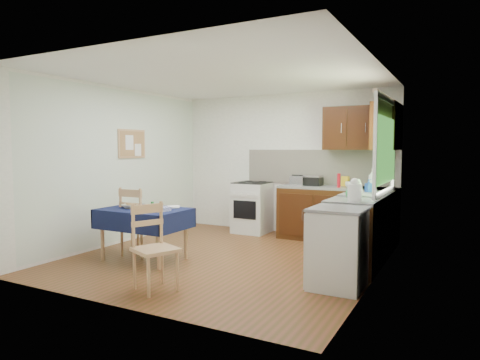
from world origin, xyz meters
The scene contains 33 objects.
floor centered at (0.00, 0.00, 0.00)m, with size 4.20×4.20×0.00m, color #523916.
ceiling centered at (0.00, 0.00, 2.50)m, with size 4.00×4.20×0.02m, color white.
wall_back centered at (0.00, 2.10, 1.25)m, with size 4.00×0.02×2.50m, color silver.
wall_front centered at (0.00, -2.10, 1.25)m, with size 4.00×0.02×2.50m, color silver.
wall_left centered at (-2.00, 0.00, 1.25)m, with size 0.02×4.20×2.50m, color silver.
wall_right centered at (2.00, 0.00, 1.25)m, with size 0.02×4.20×2.50m, color silver.
base_cabinets centered at (1.36, 1.26, 0.43)m, with size 1.90×2.30×0.86m.
worktop_back centered at (1.05, 1.80, 0.88)m, with size 1.90×0.60×0.04m, color slate.
worktop_right centered at (1.70, 0.65, 0.88)m, with size 0.60×1.70×0.04m, color slate.
worktop_corner centered at (1.70, 1.80, 0.88)m, with size 0.60×0.60×0.04m, color slate.
splashback centered at (0.65, 2.08, 1.20)m, with size 2.70×0.02×0.60m, color #F5E5D0.
upper_cabinets centered at (1.52, 1.80, 1.85)m, with size 1.20×0.85×0.70m.
stove centered at (-0.50, 1.80, 0.46)m, with size 0.60×0.61×0.92m.
window centered at (1.97, 0.70, 1.65)m, with size 0.04×1.48×1.26m.
fridge centered at (1.70, -0.55, 0.44)m, with size 0.58×0.60×0.89m.
corkboard centered at (-1.97, 0.30, 1.60)m, with size 0.04×0.62×0.47m.
dining_table centered at (-0.96, -0.61, 0.60)m, with size 1.17×0.79×0.70m.
chair_far centered at (-1.20, -0.48, 0.52)m, with size 0.45×0.45×0.98m.
chair_near centered at (-0.05, -1.53, 0.49)m, with size 0.54×0.54×0.93m.
toaster centered at (0.40, 1.70, 0.98)m, with size 0.24×0.14×0.18m.
sandwich_press centered at (0.63, 1.82, 0.98)m, with size 0.30×0.26×0.17m.
sauce_bottle centered at (1.12, 1.65, 1.01)m, with size 0.05×0.05×0.23m, color red.
yellow_packet centered at (1.14, 1.95, 0.98)m, with size 0.12×0.08×0.16m, color yellow.
dish_rack centered at (1.65, 0.58, 0.92)m, with size 0.45×0.35×0.21m.
kettle centered at (1.76, -0.05, 1.02)m, with size 0.16×0.16×0.28m.
cup centered at (1.26, 1.71, 0.95)m, with size 0.12×0.12×0.10m, color white.
soap_bottle_a centered at (1.69, 1.37, 1.06)m, with size 0.12×0.13×0.32m, color silver.
soap_bottle_b centered at (1.68, 1.17, 0.99)m, with size 0.08×0.08×0.18m, color #1C4CA4.
soap_bottle_c centered at (1.62, 0.34, 0.98)m, with size 0.12×0.12×0.16m, color green.
plate_bowl centered at (-1.15, -0.66, 0.73)m, with size 0.23×0.23×0.06m, color #EDE5C2.
book centered at (-0.74, -0.38, 0.71)m, with size 0.17×0.24×0.02m, color white.
spice_jar centered at (-0.90, -0.50, 0.75)m, with size 0.04×0.04×0.09m, color green.
tea_towel centered at (-0.67, -0.67, 0.73)m, with size 0.28×0.22×0.05m, color navy.
Camera 1 is at (2.90, -5.10, 1.53)m, focal length 32.00 mm.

